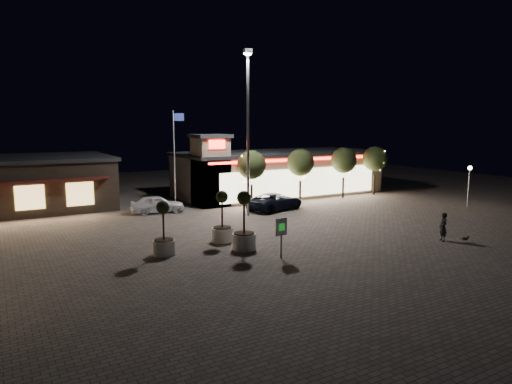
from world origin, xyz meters
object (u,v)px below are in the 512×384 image
white_sedan (157,204)px  planter_mid (244,231)px  pedestrian (443,227)px  planter_left (164,238)px  valet_sign (281,230)px  pickup_truck (275,201)px

white_sedan → planter_mid: (0.84, -12.73, 0.32)m
pedestrian → planter_left: (-15.39, 5.54, 0.05)m
planter_left → valet_sign: size_ratio=1.38×
pedestrian → planter_mid: bearing=-88.4°
planter_left → planter_mid: size_ratio=0.89×
pickup_truck → valet_sign: (-7.04, -11.65, 0.78)m
planter_left → planter_mid: (4.22, -1.20, 0.12)m
pickup_truck → white_sedan: size_ratio=1.24×
white_sedan → pedestrian: bearing=-135.8°
pickup_truck → planter_left: 14.53m
planter_mid → white_sedan: bearing=93.8°
white_sedan → valet_sign: size_ratio=1.94×
planter_left → valet_sign: bearing=-35.7°
white_sedan → pedestrian: 20.86m
valet_sign → planter_mid: bearing=109.5°
pickup_truck → white_sedan: bearing=53.6°
pickup_truck → white_sedan: pickup_truck is taller
pickup_truck → planter_mid: bearing=124.9°
planter_left → planter_mid: planter_mid is taller
planter_left → pedestrian: bearing=-19.8°
planter_left → planter_mid: 4.39m
pedestrian → planter_mid: 11.98m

